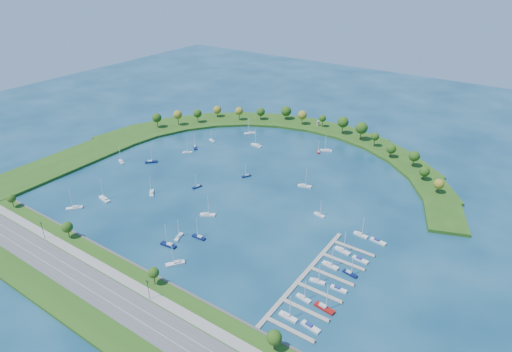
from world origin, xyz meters
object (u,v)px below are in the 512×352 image
Objects in this scene: moored_boat_19 at (187,152)px; docked_boat_0 at (288,316)px; docked_boat_1 at (310,327)px; docked_boat_10 at (361,234)px; docked_boat_9 at (360,260)px; moored_boat_13 at (179,236)px; moored_boat_14 at (197,186)px; docked_boat_3 at (324,307)px; moored_boat_17 at (250,133)px; docked_boat_2 at (303,298)px; moored_boat_3 at (199,237)px; moored_boat_10 at (175,263)px; moored_boat_11 at (305,186)px; moored_boat_20 at (318,151)px; docked_boat_4 at (317,281)px; moored_boat_9 at (74,208)px; moored_boat_18 at (121,161)px; moored_boat_4 at (319,214)px; moored_boat_16 at (195,147)px; harbor_tower at (318,123)px; docked_boat_11 at (378,241)px; moored_boat_15 at (152,193)px; moored_boat_2 at (326,150)px; moored_boat_0 at (246,176)px; moored_boat_5 at (151,161)px; dock_system at (317,281)px; moored_boat_8 at (208,214)px; docked_boat_6 at (330,265)px; moored_boat_1 at (256,145)px; docked_boat_5 at (339,289)px; docked_boat_7 at (350,273)px.

moored_boat_19 is 0.88× the size of docked_boat_0.
docked_boat_1 is 73.86m from docked_boat_10.
moored_boat_13 is at bearing -152.27° from docked_boat_9.
moored_boat_14 is 0.72× the size of docked_boat_3.
docked_boat_2 is (133.05, -147.51, -0.09)m from moored_boat_17.
moored_boat_19 is 155.40m from docked_boat_10.
moored_boat_10 is at bearing 99.61° from moored_boat_3.
moored_boat_20 is (-17.77, 54.86, -0.09)m from moored_boat_11.
docked_boat_4 is (64.11, 28.23, -0.09)m from moored_boat_10.
moored_boat_18 is at bearing -116.26° from moored_boat_9.
docked_boat_2 is at bearing -79.51° from moored_boat_11.
docked_boat_0 is (78.52, -16.26, 0.04)m from moored_boat_13.
moored_boat_4 is 1.05× the size of moored_boat_20.
docked_boat_2 is at bearing 10.02° from moored_boat_16.
docked_boat_0 is at bearing 127.51° from moored_boat_9.
harbor_tower is 184.17m from docked_boat_9.
moored_boat_20 is 117.67m from docked_boat_11.
moored_boat_15 reaches higher than docked_boat_2.
moored_boat_19 is (-87.21, -63.58, -0.08)m from moored_boat_2.
moored_boat_18 is 189.76m from docked_boat_9.
moored_boat_0 is at bearing -135.62° from moored_boat_18.
moored_boat_9 is (9.69, -71.53, 0.02)m from moored_boat_5.
moored_boat_4 is 83.47m from docked_boat_0.
moored_boat_16 reaches higher than moored_boat_19.
docked_boat_3 is at bearing -74.02° from moored_boat_19.
moored_boat_9 is at bearing -5.72° from moored_boat_0.
dock_system is 6.17× the size of moored_boat_8.
moored_boat_20 is 131.93m from docked_boat_9.
moored_boat_18 is 1.39× the size of docked_boat_9.
docked_boat_6 is (126.01, -0.71, -0.00)m from moored_boat_15.
moored_boat_15 is (-56.72, 19.29, 0.02)m from moored_boat_3.
moored_boat_19 is at bearing -40.76° from moored_boat_16.
moored_boat_5 is 1.34× the size of moored_boat_20.
moored_boat_18 is (-46.09, -99.24, -0.06)m from moored_boat_17.
moored_boat_1 is at bearing -0.51° from moored_boat_2.
docked_boat_5 is at bearing -70.10° from moored_boat_11.
docked_boat_10 is at bearing 29.11° from moored_boat_16.
docked_boat_5 is 46.78m from docked_boat_10.
moored_boat_10 reaches higher than docked_boat_4.
docked_boat_3 is at bearing 78.31° from moored_boat_0.
moored_boat_15 reaches higher than docked_boat_7.
docked_boat_4 is at bearing 171.29° from moored_boat_20.
docked_boat_4 is at bearing 149.72° from moored_boat_10.
docked_boat_4 is (113.77, -115.98, -0.09)m from moored_boat_1.
moored_boat_8 is 97.44m from docked_boat_11.
moored_boat_19 reaches higher than moored_boat_0.
moored_boat_0 reaches higher than docked_boat_5.
moored_boat_3 reaches higher than docked_boat_1.
moored_boat_0 is at bearing 174.36° from moored_boat_4.
moored_boat_13 is 107.41m from docked_boat_11.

